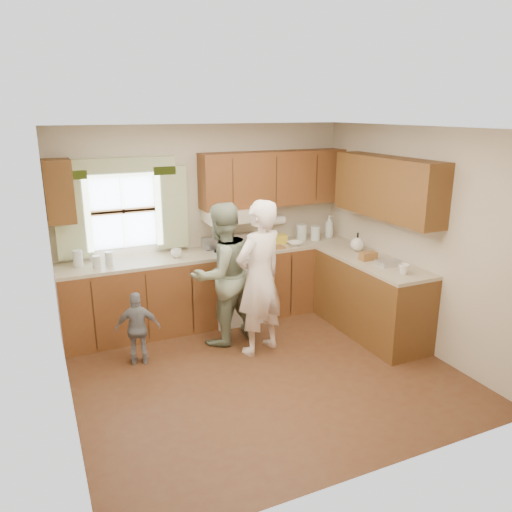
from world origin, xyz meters
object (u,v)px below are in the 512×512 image
woman_right (222,274)px  child (138,328)px  stove (237,284)px  woman_left (259,278)px

woman_right → child: 1.12m
stove → child: (-1.45, -0.73, -0.06)m
stove → woman_left: size_ratio=0.61×
stove → woman_left: bearing=-98.1°
woman_left → woman_right: bearing=-74.0°
woman_right → child: size_ratio=2.05×
woman_left → stove: bearing=-117.0°
stove → child: size_ratio=1.31×
stove → woman_right: bearing=-126.3°
woman_right → child: (-1.02, -0.14, -0.43)m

